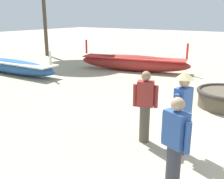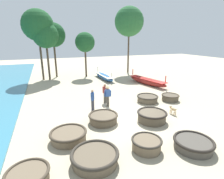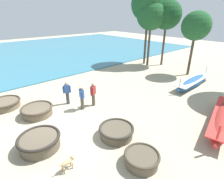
% 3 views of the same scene
% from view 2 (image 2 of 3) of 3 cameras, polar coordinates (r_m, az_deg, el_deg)
% --- Properties ---
extents(ground_plane, '(80.00, 80.00, 0.00)m').
position_cam_2_polar(ground_plane, '(11.99, 7.26, -8.69)').
color(ground_plane, tan).
extents(coracle_weathered, '(1.59, 1.59, 0.47)m').
position_cam_2_polar(coracle_weathered, '(7.68, -25.82, -24.08)').
color(coracle_weathered, brown).
rests_on(coracle_weathered, ground).
extents(coracle_tilted, '(1.88, 1.88, 0.64)m').
position_cam_2_polar(coracle_tilted, '(11.42, 12.88, -8.40)').
color(coracle_tilted, brown).
rests_on(coracle_tilted, ground).
extents(coracle_nearest, '(1.45, 1.45, 0.56)m').
position_cam_2_polar(coracle_nearest, '(8.71, 11.21, -16.97)').
color(coracle_nearest, brown).
rests_on(coracle_nearest, ground).
extents(coracle_far_left, '(1.87, 1.87, 0.49)m').
position_cam_2_polar(coracle_far_left, '(9.45, 25.00, -15.70)').
color(coracle_far_left, '#4C473F').
rests_on(coracle_far_left, ground).
extents(coracle_center, '(1.75, 1.75, 0.53)m').
position_cam_2_polar(coracle_center, '(14.75, 11.50, -2.85)').
color(coracle_center, brown).
rests_on(coracle_center, ground).
extents(coracle_upturned, '(1.84, 1.84, 0.55)m').
position_cam_2_polar(coracle_upturned, '(11.01, -2.88, -9.21)').
color(coracle_upturned, brown).
rests_on(coracle_upturned, ground).
extents(coracle_front_right, '(1.90, 1.90, 0.50)m').
position_cam_2_polar(coracle_front_right, '(9.51, -14.03, -14.27)').
color(coracle_front_right, brown).
rests_on(coracle_front_right, ground).
extents(coracle_front_left, '(2.04, 2.04, 0.53)m').
position_cam_2_polar(coracle_front_left, '(7.83, -5.61, -21.08)').
color(coracle_front_left, brown).
rests_on(coracle_front_left, ground).
extents(coracle_beside_post, '(1.45, 1.45, 0.52)m').
position_cam_2_polar(coracle_beside_post, '(15.56, 18.48, -2.41)').
color(coracle_beside_post, brown).
rests_on(coracle_beside_post, ground).
extents(long_boat_white_hull, '(1.18, 5.49, 1.24)m').
position_cam_2_polar(long_boat_white_hull, '(22.68, -2.61, 4.32)').
color(long_boat_white_hull, '#285693').
rests_on(long_boat_white_hull, ground).
extents(long_boat_green_hull, '(2.13, 5.57, 1.44)m').
position_cam_2_polar(long_boat_green_hull, '(20.30, 11.41, 2.75)').
color(long_boat_green_hull, maroon).
rests_on(long_boat_green_hull, ground).
extents(fisherman_standing_left, '(0.33, 0.50, 1.57)m').
position_cam_2_polar(fisherman_standing_left, '(12.63, -6.36, -3.26)').
color(fisherman_standing_left, '#383842').
rests_on(fisherman_standing_left, ground).
extents(fisherman_by_coracle, '(0.32, 0.50, 1.57)m').
position_cam_2_polar(fisherman_by_coracle, '(14.05, -2.32, -1.14)').
color(fisherman_by_coracle, '#4C473D').
rests_on(fisherman_by_coracle, ground).
extents(fisherman_hauling, '(0.52, 0.36, 1.67)m').
position_cam_2_polar(fisherman_hauling, '(13.26, -1.41, -1.66)').
color(fisherman_hauling, '#4C473D').
rests_on(fisherman_hauling, ground).
extents(dog, '(0.24, 0.69, 0.55)m').
position_cam_2_polar(dog, '(12.80, 19.22, -6.06)').
color(dog, tan).
rests_on(dog, ground).
extents(tree_center, '(3.69, 3.69, 8.42)m').
position_cam_2_polar(tree_center, '(23.59, -23.10, 18.69)').
color(tree_center, '#4C3D2D').
rests_on(tree_center, ground).
extents(tree_leftmost, '(2.59, 2.59, 5.90)m').
position_cam_2_polar(tree_leftmost, '(24.14, -8.83, 14.95)').
color(tree_leftmost, '#4C3D2D').
rests_on(tree_leftmost, ground).
extents(tree_rightmost, '(3.10, 3.10, 7.07)m').
position_cam_2_polar(tree_rightmost, '(24.72, -18.65, 16.48)').
color(tree_rightmost, '#4C3D2D').
rests_on(tree_rightmost, ground).
extents(tree_tall_back, '(4.16, 4.16, 9.48)m').
position_cam_2_polar(tree_tall_back, '(26.87, 5.60, 21.16)').
color(tree_tall_back, '#4C3D2D').
rests_on(tree_tall_back, ground).
extents(tree_left_mid, '(3.06, 3.06, 6.96)m').
position_cam_2_polar(tree_left_mid, '(23.23, -20.87, 16.15)').
color(tree_left_mid, '#4C3D2D').
rests_on(tree_left_mid, ground).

